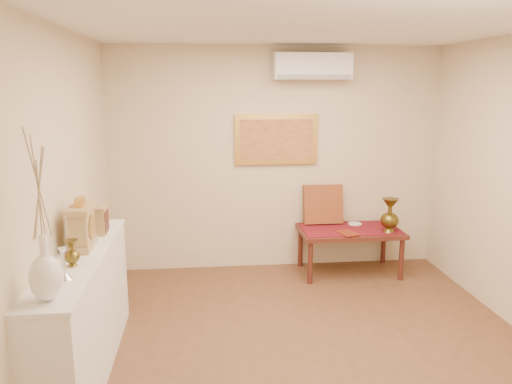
{
  "coord_description": "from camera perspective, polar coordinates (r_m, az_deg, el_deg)",
  "views": [
    {
      "loc": [
        -0.88,
        -3.71,
        2.23
      ],
      "look_at": [
        -0.36,
        1.15,
        1.19
      ],
      "focal_mm": 35.0,
      "sensor_mm": 36.0,
      "label": 1
    }
  ],
  "objects": [
    {
      "name": "low_table",
      "position": [
        6.11,
        10.66,
        -4.78
      ],
      "size": [
        1.2,
        0.7,
        0.55
      ],
      "color": "#502018",
      "rests_on": "floor"
    },
    {
      "name": "cushion",
      "position": [
        6.21,
        7.65,
        -1.39
      ],
      "size": [
        0.48,
        0.2,
        0.49
      ],
      "primitive_type": "cube",
      "rotation": [
        -0.21,
        0.0,
        0.0
      ],
      "color": "maroon",
      "rests_on": "table_cloth"
    },
    {
      "name": "wooden_chest",
      "position": [
        4.5,
        -17.64,
        -3.04
      ],
      "size": [
        0.16,
        0.21,
        0.24
      ],
      "color": "tan",
      "rests_on": "display_ledge"
    },
    {
      "name": "display_ledge",
      "position": [
        4.21,
        -19.02,
        -13.09
      ],
      "size": [
        0.37,
        2.02,
        0.98
      ],
      "color": "white",
      "rests_on": "floor"
    },
    {
      "name": "plate",
      "position": [
        6.28,
        11.25,
        -3.58
      ],
      "size": [
        0.17,
        0.17,
        0.01
      ],
      "primitive_type": "cylinder",
      "color": "white",
      "rests_on": "table_cloth"
    },
    {
      "name": "brass_urn_small",
      "position": [
        3.76,
        -20.33,
        -6.19
      ],
      "size": [
        0.11,
        0.11,
        0.25
      ],
      "primitive_type": null,
      "color": "brown",
      "rests_on": "display_ledge"
    },
    {
      "name": "mantel_clock",
      "position": [
        4.12,
        -19.26,
        -3.78
      ],
      "size": [
        0.17,
        0.36,
        0.41
      ],
      "color": "tan",
      "rests_on": "display_ledge"
    },
    {
      "name": "ceiling",
      "position": [
        3.84,
        7.59,
        18.96
      ],
      "size": [
        4.5,
        4.5,
        0.0
      ],
      "primitive_type": "plane",
      "rotation": [
        3.14,
        0.0,
        0.0
      ],
      "color": "white",
      "rests_on": "ground"
    },
    {
      "name": "painting",
      "position": [
        6.03,
        2.33,
        6.04
      ],
      "size": [
        1.0,
        0.06,
        0.6
      ],
      "color": "gold",
      "rests_on": "wall_back"
    },
    {
      "name": "menu",
      "position": [
        5.87,
        10.42,
        -4.64
      ],
      "size": [
        0.24,
        0.29,
        0.01
      ],
      "primitive_type": "cube",
      "rotation": [
        0.0,
        0.0,
        0.29
      ],
      "color": "maroon",
      "rests_on": "table_cloth"
    },
    {
      "name": "floor",
      "position": [
        4.42,
        6.57,
        -18.37
      ],
      "size": [
        4.5,
        4.5,
        0.0
      ],
      "primitive_type": "plane",
      "color": "brown",
      "rests_on": "ground"
    },
    {
      "name": "candlestick",
      "position": [
        3.54,
        -21.13,
        -7.64
      ],
      "size": [
        0.1,
        0.1,
        0.22
      ],
      "primitive_type": null,
      "color": "silver",
      "rests_on": "display_ledge"
    },
    {
      "name": "table_cloth",
      "position": [
        6.09,
        10.68,
        -4.15
      ],
      "size": [
        1.14,
        0.59,
        0.01
      ],
      "primitive_type": "cube",
      "color": "maroon",
      "rests_on": "low_table"
    },
    {
      "name": "ac_unit",
      "position": [
        5.97,
        6.47,
        14.07
      ],
      "size": [
        0.9,
        0.25,
        0.3
      ],
      "color": "white",
      "rests_on": "wall_back"
    },
    {
      "name": "wall_back",
      "position": [
        6.09,
        2.27,
        3.72
      ],
      "size": [
        4.0,
        0.02,
        2.7
      ],
      "primitive_type": "cube",
      "color": "beige",
      "rests_on": "ground"
    },
    {
      "name": "wall_front",
      "position": [
        1.92,
        22.97,
        -16.35
      ],
      "size": [
        4.0,
        0.02,
        2.7
      ],
      "primitive_type": "cube",
      "color": "beige",
      "rests_on": "ground"
    },
    {
      "name": "white_vase",
      "position": [
        3.12,
        -23.39,
        -2.63
      ],
      "size": [
        0.2,
        0.2,
        1.03
      ],
      "primitive_type": null,
      "color": "white",
      "rests_on": "display_ledge"
    },
    {
      "name": "brass_urn_tall",
      "position": [
        6.0,
        15.06,
        -2.19
      ],
      "size": [
        0.21,
        0.21,
        0.48
      ],
      "primitive_type": null,
      "color": "brown",
      "rests_on": "table_cloth"
    },
    {
      "name": "wall_left",
      "position": [
        3.97,
        -22.32,
        -1.68
      ],
      "size": [
        0.02,
        4.5,
        2.7
      ],
      "primitive_type": "cube",
      "color": "beige",
      "rests_on": "ground"
    }
  ]
}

